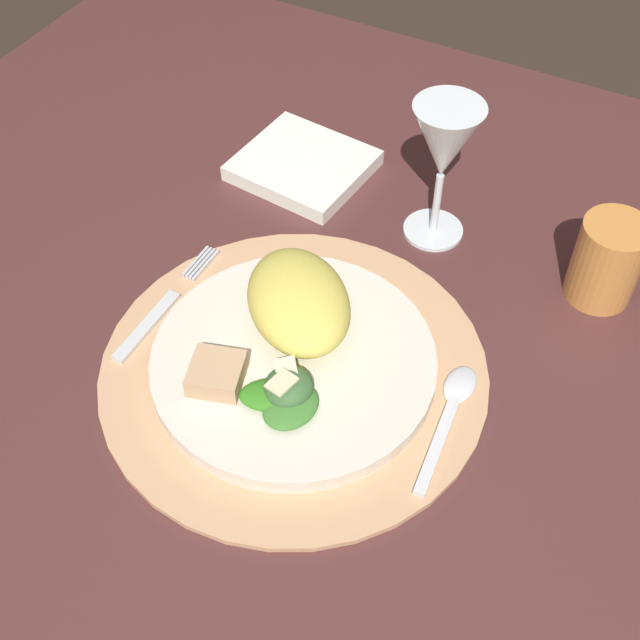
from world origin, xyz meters
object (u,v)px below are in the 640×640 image
at_px(dining_table, 362,445).
at_px(spoon, 452,405).
at_px(dinner_plate, 294,362).
at_px(wine_glass, 445,147).
at_px(fork, 163,308).
at_px(napkin, 303,165).
at_px(amber_tumbler, 607,261).

bearing_deg(dining_table, spoon, 0.44).
bearing_deg(dinner_plate, wine_glass, 80.31).
bearing_deg(fork, napkin, 86.18).
bearing_deg(napkin, fork, -93.82).
bearing_deg(amber_tumbler, spoon, -110.18).
distance_m(dining_table, fork, 0.24).
relative_size(fork, napkin, 1.19).
height_order(napkin, amber_tumbler, amber_tumbler).
height_order(napkin, wine_glass, wine_glass).
xyz_separation_m(wine_glass, amber_tumbler, (0.17, -0.01, -0.07)).
bearing_deg(wine_glass, spoon, -63.17).
distance_m(wine_glass, amber_tumbler, 0.19).
relative_size(fork, amber_tumbler, 1.86).
relative_size(spoon, amber_tumbler, 1.61).
distance_m(spoon, wine_glass, 0.25).
distance_m(fork, amber_tumbler, 0.42).
distance_m(fork, napkin, 0.25).
height_order(dinner_plate, amber_tumbler, amber_tumbler).
xyz_separation_m(spoon, amber_tumbler, (0.07, 0.20, 0.03)).
relative_size(napkin, amber_tumbler, 1.56).
relative_size(dining_table, wine_glass, 8.37).
relative_size(dinner_plate, wine_glass, 1.65).
xyz_separation_m(dining_table, wine_glass, (-0.02, 0.20, 0.22)).
height_order(spoon, napkin, napkin).
bearing_deg(spoon, dinner_plate, -169.33).
bearing_deg(dining_table, wine_glass, 96.13).
distance_m(dining_table, napkin, 0.32).
bearing_deg(dining_table, amber_tumbler, 52.25).
bearing_deg(spoon, fork, -175.28).
distance_m(dinner_plate, amber_tumbler, 0.31).
distance_m(dinner_plate, spoon, 0.14).
bearing_deg(fork, amber_tumbler, 31.64).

